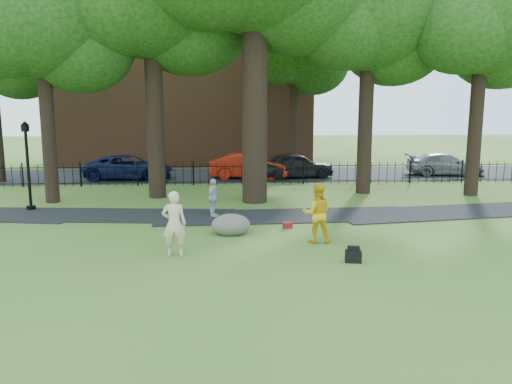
{
  "coord_description": "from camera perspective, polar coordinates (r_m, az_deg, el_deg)",
  "views": [
    {
      "loc": [
        -1.42,
        -14.92,
        4.19
      ],
      "look_at": [
        -0.28,
        2.0,
        1.3
      ],
      "focal_mm": 35.0,
      "sensor_mm": 36.0,
      "label": 1
    }
  ],
  "objects": [
    {
      "name": "man",
      "position": [
        15.65,
        6.98,
        -2.43
      ],
      "size": [
        0.94,
        0.76,
        1.85
      ],
      "primitive_type": "imported",
      "rotation": [
        0.0,
        0.0,
        3.08
      ],
      "color": "gold",
      "rests_on": "ground"
    },
    {
      "name": "red_bag",
      "position": [
        17.53,
        3.61,
        -3.82
      ],
      "size": [
        0.35,
        0.26,
        0.21
      ],
      "primitive_type": "cube",
      "rotation": [
        0.0,
        0.0,
        0.25
      ],
      "color": "maroon",
      "rests_on": "ground"
    },
    {
      "name": "tree_row",
      "position": [
        23.74,
        0.93,
        19.29
      ],
      "size": [
        26.82,
        7.96,
        12.42
      ],
      "color": "black",
      "rests_on": "ground"
    },
    {
      "name": "navy_van",
      "position": [
        30.18,
        -14.36,
        2.75
      ],
      "size": [
        5.16,
        2.49,
        1.42
      ],
      "primitive_type": "imported",
      "rotation": [
        0.0,
        0.0,
        1.54
      ],
      "color": "#0C143E",
      "rests_on": "ground"
    },
    {
      "name": "street",
      "position": [
        31.24,
        -1.22,
        1.97
      ],
      "size": [
        80.0,
        7.0,
        0.02
      ],
      "primitive_type": "cube",
      "color": "black",
      "rests_on": "ground"
    },
    {
      "name": "pedestrian",
      "position": [
        19.24,
        -4.93,
        -0.68
      ],
      "size": [
        0.62,
        0.94,
        1.49
      ],
      "primitive_type": "imported",
      "rotation": [
        0.0,
        0.0,
        1.24
      ],
      "color": "silver",
      "rests_on": "ground"
    },
    {
      "name": "lamppost",
      "position": [
        22.31,
        -24.6,
        2.62
      ],
      "size": [
        0.36,
        0.36,
        3.65
      ],
      "rotation": [
        0.0,
        0.0,
        -0.31
      ],
      "color": "black",
      "rests_on": "ground"
    },
    {
      "name": "silver_car",
      "position": [
        33.15,
        20.79,
        2.96
      ],
      "size": [
        4.85,
        2.41,
        1.35
      ],
      "primitive_type": "imported",
      "rotation": [
        0.0,
        0.0,
        1.46
      ],
      "color": "gray",
      "rests_on": "ground"
    },
    {
      "name": "woman",
      "position": [
        14.34,
        -9.34,
        -3.57
      ],
      "size": [
        0.68,
        0.45,
        1.87
      ],
      "primitive_type": "imported",
      "rotation": [
        0.0,
        0.0,
        3.14
      ],
      "color": "beige",
      "rests_on": "ground"
    },
    {
      "name": "iron_fence",
      "position": [
        27.2,
        -0.83,
        2.09
      ],
      "size": [
        44.0,
        0.04,
        1.2
      ],
      "color": "black",
      "rests_on": "ground"
    },
    {
      "name": "ground",
      "position": [
        15.57,
        1.53,
        -5.94
      ],
      "size": [
        120.0,
        120.0,
        0.0
      ],
      "primitive_type": "plane",
      "color": "#3D6021",
      "rests_on": "ground"
    },
    {
      "name": "backpack",
      "position": [
        14.0,
        11.05,
        -7.23
      ],
      "size": [
        0.47,
        0.34,
        0.33
      ],
      "primitive_type": "cube",
      "rotation": [
        0.0,
        0.0,
        -0.16
      ],
      "color": "black",
      "rests_on": "ground"
    },
    {
      "name": "red_sedan",
      "position": [
        29.53,
        -0.86,
        2.99
      ],
      "size": [
        4.67,
        1.92,
        1.51
      ],
      "primitive_type": "imported",
      "rotation": [
        0.0,
        0.0,
        1.5
      ],
      "color": "#AD1A0D",
      "rests_on": "ground"
    },
    {
      "name": "grey_car",
      "position": [
        29.88,
        4.6,
        3.05
      ],
      "size": [
        4.66,
        2.47,
        1.51
      ],
      "primitive_type": "imported",
      "rotation": [
        0.0,
        0.0,
        1.73
      ],
      "color": "black",
      "rests_on": "ground"
    },
    {
      "name": "boulder",
      "position": [
        16.64,
        -2.91,
        -3.58
      ],
      "size": [
        1.41,
        1.13,
        0.76
      ],
      "primitive_type": "ellipsoid",
      "rotation": [
        0.0,
        0.0,
        0.13
      ],
      "color": "slate",
      "rests_on": "ground"
    },
    {
      "name": "footpath",
      "position": [
        19.44,
        3.39,
        -2.79
      ],
      "size": [
        36.07,
        3.85,
        0.03
      ],
      "primitive_type": "cube",
      "rotation": [
        0.0,
        0.0,
        0.03
      ],
      "color": "black",
      "rests_on": "ground"
    },
    {
      "name": "brick_building",
      "position": [
        39.05,
        -7.82,
        12.25
      ],
      "size": [
        18.0,
        8.0,
        12.0
      ],
      "primitive_type": "cube",
      "color": "brown",
      "rests_on": "ground"
    }
  ]
}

